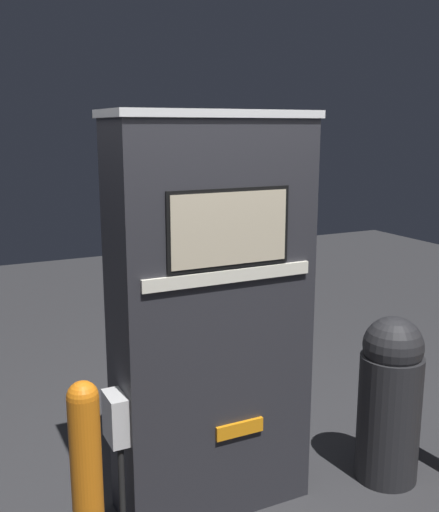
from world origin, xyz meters
name	(u,v)px	position (x,y,z in m)	size (l,w,h in m)	color
gas_pump	(211,318)	(0.00, 0.21, 1.10)	(1.15, 0.46, 2.19)	#28282D
safety_bollard	(88,497)	(-0.82, -0.30, 0.57)	(0.13, 0.13, 1.10)	orange
trash_bin	(390,397)	(1.06, -0.05, 0.52)	(0.37, 0.37, 1.02)	#232326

